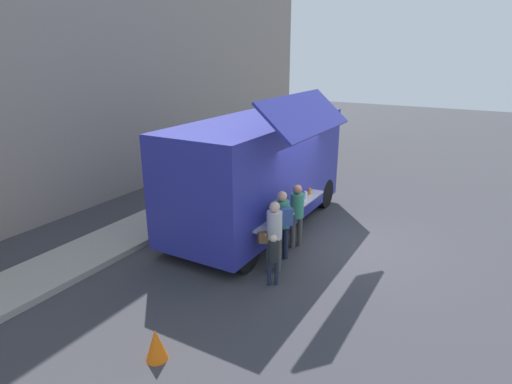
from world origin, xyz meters
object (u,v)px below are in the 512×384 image
(customer_mid_with_backpack, at_px, (282,219))
(child_near_queue, at_px, (273,255))
(traffic_cone_orange, at_px, (156,344))
(customer_rear_waiting, at_px, (274,231))
(food_truck_main, at_px, (259,170))
(customer_front_ordering, at_px, (296,211))
(trash_bin, at_px, (254,169))

(customer_mid_with_backpack, xyz_separation_m, child_near_queue, (-1.10, -0.35, -0.35))
(traffic_cone_orange, relative_size, customer_rear_waiting, 0.33)
(food_truck_main, bearing_deg, traffic_cone_orange, -166.85)
(customer_front_ordering, relative_size, child_near_queue, 1.42)
(food_truck_main, bearing_deg, trash_bin, 32.10)
(trash_bin, xyz_separation_m, customer_mid_with_backpack, (-5.26, -3.80, 0.59))
(trash_bin, bearing_deg, customer_rear_waiting, -146.39)
(customer_rear_waiting, height_order, child_near_queue, customer_rear_waiting)
(trash_bin, height_order, child_near_queue, child_near_queue)
(customer_rear_waiting, bearing_deg, traffic_cone_orange, 128.64)
(traffic_cone_orange, bearing_deg, customer_rear_waiting, -4.91)
(customer_front_ordering, distance_m, child_near_queue, 1.96)
(trash_bin, xyz_separation_m, customer_rear_waiting, (-5.86, -3.89, 0.54))
(food_truck_main, xyz_separation_m, customer_front_ordering, (-0.71, -1.47, -0.67))
(customer_mid_with_backpack, distance_m, child_near_queue, 1.20)
(food_truck_main, relative_size, traffic_cone_orange, 11.22)
(trash_bin, bearing_deg, customer_mid_with_backpack, -144.15)
(traffic_cone_orange, distance_m, child_near_queue, 3.03)
(traffic_cone_orange, relative_size, child_near_queue, 0.48)
(trash_bin, distance_m, child_near_queue, 7.59)
(child_near_queue, bearing_deg, customer_rear_waiting, -8.20)
(customer_rear_waiting, distance_m, child_near_queue, 0.64)
(trash_bin, relative_size, customer_mid_with_backpack, 0.53)
(traffic_cone_orange, height_order, trash_bin, trash_bin)
(trash_bin, bearing_deg, child_near_queue, -146.88)
(food_truck_main, xyz_separation_m, traffic_cone_orange, (-5.57, -1.27, -1.36))
(traffic_cone_orange, height_order, customer_rear_waiting, customer_rear_waiting)
(food_truck_main, distance_m, traffic_cone_orange, 5.87)
(trash_bin, xyz_separation_m, child_near_queue, (-6.36, -4.15, 0.24))
(food_truck_main, distance_m, trash_bin, 4.56)
(food_truck_main, bearing_deg, child_near_queue, -144.81)
(trash_bin, bearing_deg, customer_front_ordering, -139.57)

